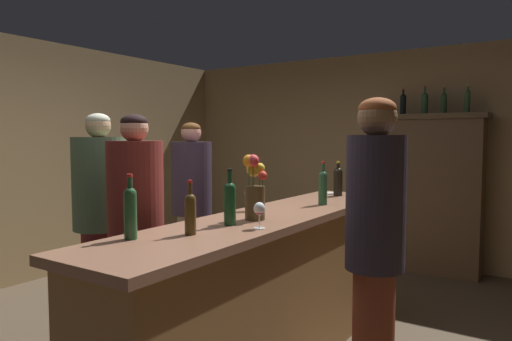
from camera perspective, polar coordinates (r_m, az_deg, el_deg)
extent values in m
cube|color=tan|center=(6.20, 13.06, 1.66)|extent=(5.33, 0.12, 2.61)
cube|color=tan|center=(5.47, -28.45, 0.97)|extent=(0.12, 6.47, 2.61)
cube|color=brown|center=(3.23, 1.64, -15.03)|extent=(0.55, 2.84, 0.99)
cube|color=#875B44|center=(3.10, 1.66, -5.87)|extent=(0.63, 2.95, 0.05)
cube|color=brown|center=(5.70, 20.66, -2.68)|extent=(1.08, 0.32, 1.82)
cube|color=brown|center=(5.67, 20.89, 6.18)|extent=(1.16, 0.38, 0.06)
cylinder|color=#234D2C|center=(2.42, -15.11, -5.47)|extent=(0.06, 0.06, 0.23)
sphere|color=#234D2C|center=(2.41, -15.16, -2.79)|extent=(0.06, 0.06, 0.06)
cylinder|color=#234D2C|center=(2.40, -15.18, -1.79)|extent=(0.03, 0.03, 0.08)
cylinder|color=#B2271E|center=(2.40, -15.21, -0.59)|extent=(0.03, 0.03, 0.02)
cylinder|color=#153C1F|center=(2.71, -3.22, -4.45)|extent=(0.07, 0.07, 0.22)
sphere|color=#153C1F|center=(2.70, -3.23, -2.19)|extent=(0.07, 0.07, 0.07)
cylinder|color=#153C1F|center=(2.70, -3.23, -1.16)|extent=(0.03, 0.03, 0.10)
cylinder|color=black|center=(2.69, -3.23, 0.04)|extent=(0.03, 0.03, 0.02)
cylinder|color=#463515|center=(2.48, -8.03, -5.66)|extent=(0.06, 0.06, 0.19)
sphere|color=#463515|center=(2.46, -8.05, -3.53)|extent=(0.06, 0.06, 0.06)
cylinder|color=#463515|center=(2.46, -8.06, -2.54)|extent=(0.02, 0.02, 0.09)
cylinder|color=red|center=(2.45, -8.08, -1.36)|extent=(0.02, 0.02, 0.02)
cylinder|color=black|center=(4.12, 10.00, -1.63)|extent=(0.08, 0.08, 0.21)
sphere|color=black|center=(4.11, 10.02, -0.19)|extent=(0.08, 0.08, 0.08)
cylinder|color=black|center=(4.11, 10.02, 0.35)|extent=(0.03, 0.03, 0.08)
cylinder|color=gold|center=(4.11, 10.03, 1.01)|extent=(0.03, 0.03, 0.02)
cylinder|color=#244C2F|center=(3.56, 8.18, -2.39)|extent=(0.07, 0.07, 0.22)
sphere|color=#244C2F|center=(3.55, 8.19, -0.60)|extent=(0.07, 0.07, 0.07)
cylinder|color=#244C2F|center=(3.54, 8.20, 0.12)|extent=(0.03, 0.03, 0.09)
cylinder|color=red|center=(3.54, 8.21, 0.98)|extent=(0.03, 0.03, 0.02)
cylinder|color=white|center=(3.25, -0.74, -4.91)|extent=(0.07, 0.07, 0.00)
cylinder|color=white|center=(3.24, -0.74, -4.15)|extent=(0.01, 0.01, 0.08)
ellipsoid|color=white|center=(3.23, -0.74, -2.74)|extent=(0.08, 0.08, 0.08)
ellipsoid|color=maroon|center=(3.23, -0.74, -3.12)|extent=(0.06, 0.06, 0.03)
cylinder|color=white|center=(2.62, 0.42, -7.08)|extent=(0.07, 0.07, 0.00)
cylinder|color=white|center=(2.62, 0.42, -6.26)|extent=(0.01, 0.01, 0.07)
ellipsoid|color=white|center=(2.61, 0.42, -4.69)|extent=(0.07, 0.07, 0.07)
ellipsoid|color=maroon|center=(2.61, 0.42, -5.13)|extent=(0.05, 0.05, 0.03)
cylinder|color=#47351D|center=(2.88, -0.13, -3.99)|extent=(0.12, 0.12, 0.21)
cylinder|color=#38602D|center=(2.85, 0.82, -2.14)|extent=(0.01, 0.01, 0.15)
sphere|color=red|center=(2.84, 0.82, -0.63)|extent=(0.06, 0.06, 0.06)
cylinder|color=#38602D|center=(2.89, 0.45, -1.62)|extent=(0.01, 0.01, 0.19)
sphere|color=gold|center=(2.88, 0.46, 0.30)|extent=(0.06, 0.06, 0.06)
cylinder|color=#38602D|center=(2.92, -0.31, -1.69)|extent=(0.01, 0.01, 0.18)
sphere|color=gold|center=(2.91, -0.31, 0.09)|extent=(0.09, 0.09, 0.09)
cylinder|color=#38602D|center=(2.86, -0.86, -1.22)|extent=(0.01, 0.01, 0.24)
sphere|color=orange|center=(2.85, -0.87, 1.18)|extent=(0.08, 0.08, 0.08)
cylinder|color=#38602D|center=(2.85, -0.37, -1.21)|extent=(0.01, 0.01, 0.24)
sphere|color=red|center=(2.84, -0.37, 1.22)|extent=(0.08, 0.08, 0.08)
cylinder|color=white|center=(4.26, 8.85, -2.76)|extent=(0.14, 0.14, 0.01)
cylinder|color=black|center=(5.76, 17.55, 7.56)|extent=(0.07, 0.07, 0.21)
sphere|color=black|center=(5.77, 17.58, 8.59)|extent=(0.07, 0.07, 0.07)
cylinder|color=black|center=(5.77, 17.58, 8.98)|extent=(0.02, 0.02, 0.08)
cylinder|color=#B12024|center=(5.78, 17.59, 9.45)|extent=(0.03, 0.03, 0.02)
cylinder|color=#284931|center=(5.70, 19.94, 7.53)|extent=(0.07, 0.07, 0.21)
sphere|color=#284931|center=(5.71, 19.97, 8.57)|extent=(0.07, 0.07, 0.07)
cylinder|color=#284931|center=(5.71, 19.98, 9.06)|extent=(0.03, 0.03, 0.10)
cylinder|color=#AC1724|center=(5.72, 19.99, 9.63)|extent=(0.03, 0.03, 0.02)
cylinder|color=#294729|center=(5.66, 21.99, 7.46)|extent=(0.07, 0.07, 0.20)
sphere|color=#294729|center=(5.66, 22.01, 8.44)|extent=(0.07, 0.07, 0.07)
cylinder|color=#294729|center=(5.67, 22.03, 8.93)|extent=(0.02, 0.02, 0.10)
cylinder|color=gold|center=(5.67, 22.04, 9.50)|extent=(0.02, 0.02, 0.02)
cylinder|color=#305031|center=(5.61, 24.44, 7.54)|extent=(0.06, 0.06, 0.22)
sphere|color=#305031|center=(5.62, 24.48, 8.67)|extent=(0.06, 0.06, 0.06)
cylinder|color=#305031|center=(5.62, 24.49, 9.02)|extent=(0.02, 0.02, 0.07)
cylinder|color=gold|center=(5.63, 24.50, 9.46)|extent=(0.03, 0.03, 0.02)
cylinder|color=brown|center=(3.31, -14.30, -15.85)|extent=(0.26, 0.26, 0.87)
cylinder|color=maroon|center=(3.14, -14.55, -2.57)|extent=(0.36, 0.36, 0.67)
sphere|color=tan|center=(3.12, -14.68, 5.03)|extent=(0.18, 0.18, 0.18)
ellipsoid|color=black|center=(3.12, -14.70, 5.78)|extent=(0.17, 0.17, 0.10)
cylinder|color=maroon|center=(3.81, -18.33, -13.23)|extent=(0.28, 0.28, 0.87)
cylinder|color=#4B684A|center=(3.65, -18.61, -1.50)|extent=(0.39, 0.39, 0.69)
sphere|color=tan|center=(3.64, -18.76, 5.20)|extent=(0.18, 0.18, 0.18)
ellipsoid|color=#B3B59C|center=(3.64, -18.77, 5.86)|extent=(0.18, 0.18, 0.10)
cylinder|color=#BAA895|center=(4.39, -7.79, -10.81)|extent=(0.26, 0.26, 0.86)
cylinder|color=#322637|center=(4.26, -7.89, -0.92)|extent=(0.37, 0.37, 0.66)
sphere|color=tan|center=(4.24, -7.94, 4.60)|extent=(0.18, 0.18, 0.18)
ellipsoid|color=#563315|center=(4.24, -7.95, 5.16)|extent=(0.17, 0.17, 0.10)
cylinder|color=#2D2737|center=(2.46, 14.43, -3.83)|extent=(0.30, 0.30, 0.69)
sphere|color=#8E6746|center=(2.44, 14.61, 6.33)|extent=(0.20, 0.20, 0.20)
ellipsoid|color=#A05128|center=(2.44, 14.63, 7.37)|extent=(0.19, 0.19, 0.11)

